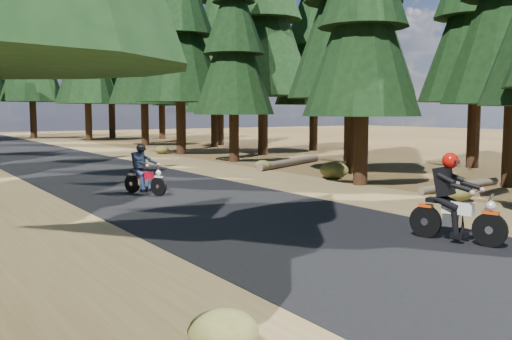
{
  "coord_description": "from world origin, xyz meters",
  "views": [
    {
      "loc": [
        -7.01,
        -9.21,
        2.44
      ],
      "look_at": [
        0.0,
        1.5,
        1.1
      ],
      "focal_mm": 40.0,
      "sensor_mm": 36.0,
      "label": 1
    }
  ],
  "objects_px": {
    "rider_lead": "(457,213)",
    "log_near": "(290,162)",
    "rider_follow": "(145,178)",
    "log_far": "(461,186)"
  },
  "relations": [
    {
      "from": "rider_lead",
      "to": "rider_follow",
      "type": "distance_m",
      "value": 9.17
    },
    {
      "from": "log_near",
      "to": "rider_follow",
      "type": "relative_size",
      "value": 3.19
    },
    {
      "from": "log_far",
      "to": "log_near",
      "type": "bearing_deg",
      "value": 85.53
    },
    {
      "from": "log_far",
      "to": "rider_follow",
      "type": "relative_size",
      "value": 2.28
    },
    {
      "from": "rider_lead",
      "to": "rider_follow",
      "type": "xyz_separation_m",
      "value": [
        -2.51,
        8.82,
        -0.06
      ]
    },
    {
      "from": "log_far",
      "to": "rider_lead",
      "type": "height_order",
      "value": "rider_lead"
    },
    {
      "from": "rider_lead",
      "to": "log_near",
      "type": "bearing_deg",
      "value": -130.91
    },
    {
      "from": "log_near",
      "to": "log_far",
      "type": "distance_m",
      "value": 8.97
    },
    {
      "from": "log_near",
      "to": "rider_follow",
      "type": "distance_m",
      "value": 9.9
    },
    {
      "from": "log_near",
      "to": "rider_lead",
      "type": "xyz_separation_m",
      "value": [
        -6.21,
        -13.49,
        0.4
      ]
    }
  ]
}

